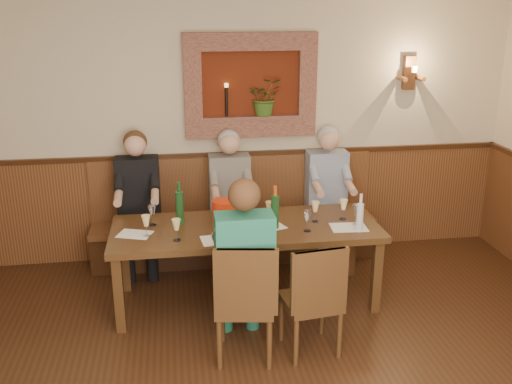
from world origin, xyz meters
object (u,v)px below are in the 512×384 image
chair_near_right (311,319)px  wine_bottle_green_a (275,211)px  bench (235,230)px  chair_near_left (245,323)px  person_bench_mid (231,211)px  dining_table (246,234)px  wine_bottle_green_b (180,206)px  person_chair_front (243,280)px  spittoon_bucket (224,213)px  water_bottle (360,216)px  person_bench_right (328,205)px  person_bench_left (139,214)px

chair_near_right → wine_bottle_green_a: 1.02m
bench → chair_near_left: 1.83m
bench → person_bench_mid: bearing=-114.7°
dining_table → wine_bottle_green_a: wine_bottle_green_a is taller
person_bench_mid → wine_bottle_green_b: person_bench_mid is taller
person_chair_front → wine_bottle_green_a: (0.37, 0.68, 0.30)m
dining_table → wine_bottle_green_a: bearing=-20.5°
spittoon_bucket → water_bottle: bearing=-14.2°
person_chair_front → wine_bottle_green_b: (-0.46, 0.94, 0.30)m
wine_bottle_green_a → water_bottle: (0.72, -0.17, -0.03)m
person_bench_right → person_bench_left: bearing=-180.0°
bench → person_chair_front: bearing=-94.1°
chair_near_left → water_bottle: (1.10, 0.61, 0.60)m
person_bench_left → wine_bottle_green_a: bearing=-36.9°
dining_table → chair_near_right: size_ratio=2.53×
person_bench_mid → person_chair_front: 1.62m
chair_near_right → water_bottle: (0.57, 0.61, 0.61)m
bench → person_bench_mid: (-0.05, -0.11, 0.27)m
chair_near_right → wine_bottle_green_b: bearing=126.0°
chair_near_left → wine_bottle_green_a: 1.07m
person_chair_front → chair_near_right: bearing=-10.8°
wine_bottle_green_b → chair_near_right: bearing=-46.6°
person_bench_right → bench: bearing=173.9°
person_bench_left → wine_bottle_green_b: person_bench_left is taller
spittoon_bucket → person_bench_right: bearing=34.3°
person_bench_left → person_chair_front: bearing=-61.8°
chair_near_left → water_bottle: water_bottle is taller
wine_bottle_green_b → person_bench_right: bearing=23.2°
bench → spittoon_bucket: (-0.19, -0.92, 0.54)m
person_bench_left → chair_near_left: bearing=-63.3°
bench → chair_near_left: bearing=-94.0°
bench → wine_bottle_green_b: bearing=-126.7°
person_chair_front → dining_table: bearing=80.9°
chair_near_left → water_bottle: size_ratio=2.91×
wine_bottle_green_a → person_bench_left: bearing=143.1°
person_bench_left → bench: bearing=6.2°
person_bench_mid → person_chair_front: (-0.07, -1.61, 0.02)m
chair_near_right → bench: bearing=95.0°
person_bench_right → wine_bottle_green_b: size_ratio=3.72×
person_chair_front → spittoon_bucket: bearing=94.8°
bench → wine_bottle_green_b: wine_bottle_green_b is taller
person_bench_left → person_bench_mid: (0.94, 0.00, -0.01)m
dining_table → person_bench_mid: (-0.05, 0.84, -0.08)m
bench → chair_near_right: bearing=-77.6°
wine_bottle_green_b → water_bottle: 1.61m
water_bottle → chair_near_right: bearing=-133.0°
person_bench_left → water_bottle: (1.96, -1.10, 0.28)m
person_bench_left → wine_bottle_green_a: (1.24, -0.93, 0.31)m
person_bench_mid → water_bottle: bearing=-47.3°
bench → person_chair_front: size_ratio=2.05×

